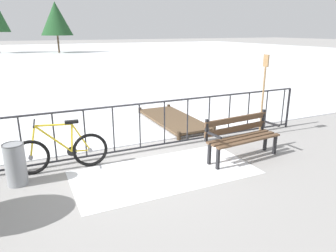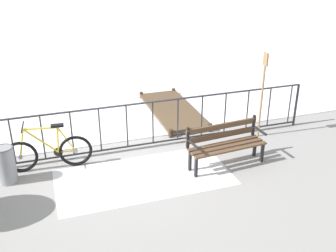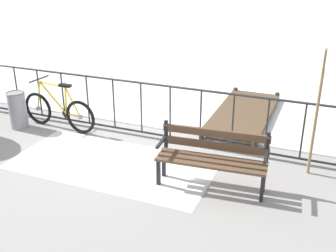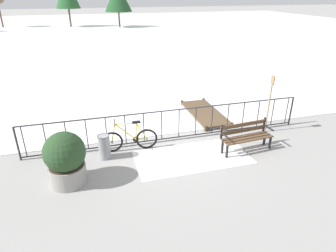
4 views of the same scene
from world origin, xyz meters
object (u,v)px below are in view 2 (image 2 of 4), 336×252
(oar_upright, at_px, (263,90))
(park_bench, at_px, (225,141))
(bicycle_near_railing, at_px, (49,152))
(trash_bin, at_px, (6,165))

(oar_upright, bearing_deg, park_bench, -145.32)
(bicycle_near_railing, distance_m, trash_bin, 0.82)
(bicycle_near_railing, xyz_separation_m, oar_upright, (4.70, -0.01, 0.77))
(bicycle_near_railing, bearing_deg, oar_upright, -0.09)
(park_bench, height_order, oar_upright, oar_upright)
(trash_bin, xyz_separation_m, oar_upright, (5.47, 0.25, 0.76))
(trash_bin, distance_m, oar_upright, 5.53)
(bicycle_near_railing, xyz_separation_m, trash_bin, (-0.77, -0.26, 0.00))
(bicycle_near_railing, xyz_separation_m, park_bench, (3.38, -0.92, 0.14))
(trash_bin, bearing_deg, oar_upright, 2.64)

